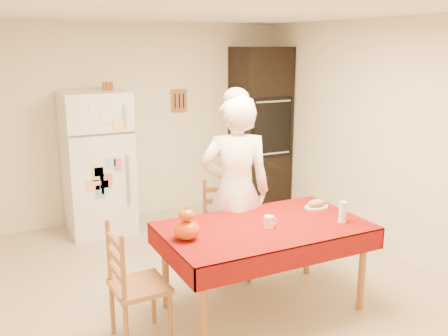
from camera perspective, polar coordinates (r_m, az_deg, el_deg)
floor at (r=4.93m, az=-1.03°, el=-12.85°), size 4.50×4.50×0.00m
room_shell at (r=4.45m, az=-1.13°, el=6.18°), size 4.02×4.52×2.51m
refrigerator at (r=6.14m, az=-14.25°, el=0.56°), size 0.75×0.74×1.70m
oven_cabinet at (r=6.97m, az=4.16°, el=4.59°), size 0.70×0.62×2.20m
dining_table at (r=4.21m, az=4.60°, el=-7.40°), size 1.70×1.00×0.76m
chair_far at (r=4.92m, az=0.09°, el=-6.47°), size 0.51×0.50×0.95m
chair_left at (r=3.87m, az=-10.58°, el=-12.58°), size 0.41×0.43×0.95m
seated_woman at (r=4.60m, az=1.34°, el=-2.78°), size 0.76×0.62×1.80m
coffee_mug at (r=4.11m, az=5.14°, el=-6.17°), size 0.08×0.08×0.10m
pumpkin_lower at (r=3.87m, az=-4.29°, el=-7.07°), size 0.20×0.20×0.15m
pumpkin_upper at (r=3.83m, az=-4.33°, el=-5.37°), size 0.12×0.12×0.09m
wine_glass at (r=4.34m, az=13.40°, el=-4.90°), size 0.07×0.07×0.18m
bread_plate at (r=4.67m, az=10.51°, el=-4.42°), size 0.24×0.24×0.02m
bread_loaf at (r=4.66m, az=10.53°, el=-3.94°), size 0.18×0.10×0.06m
spice_jar_left at (r=6.09m, az=-13.52°, el=9.07°), size 0.05×0.05×0.10m
spice_jar_mid at (r=6.10m, az=-13.14°, el=9.10°), size 0.05×0.05×0.10m
spice_jar_right at (r=6.11m, az=-12.78°, el=9.13°), size 0.05×0.05×0.10m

